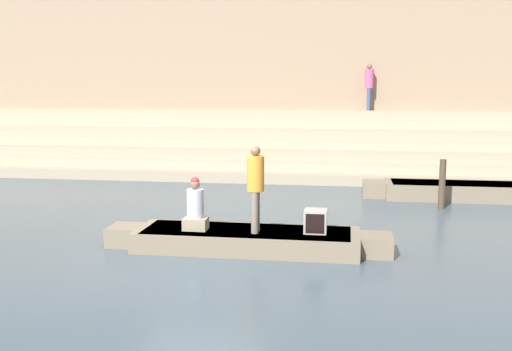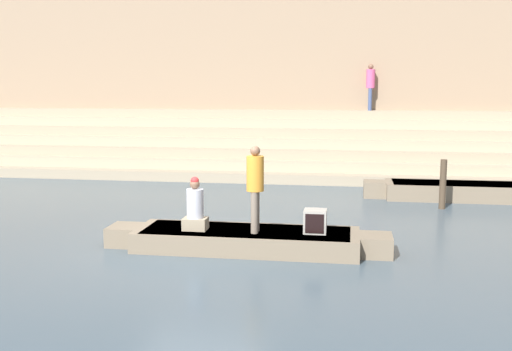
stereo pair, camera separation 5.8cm
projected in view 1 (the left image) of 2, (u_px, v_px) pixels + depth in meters
ground_plane at (200, 249)px, 11.77m from camera, size 120.00×120.00×0.00m
ghat_steps at (271, 150)px, 22.26m from camera, size 36.00×4.62×2.24m
back_wall at (278, 74)px, 24.03m from camera, size 34.20×1.28×7.36m
rowboat_main at (247, 239)px, 11.69m from camera, size 5.59×1.46×0.39m
person_standing at (256, 183)px, 11.37m from camera, size 0.33×0.33×1.67m
person_rowing at (195, 209)px, 11.64m from camera, size 0.46×0.36×1.05m
tv_set at (315, 221)px, 11.45m from camera, size 0.43×0.43×0.45m
moored_boat_shore at (466, 191)px, 16.84m from camera, size 5.76×1.28×0.46m
mooring_post at (442, 184)px, 15.52m from camera, size 0.17×0.17×1.30m
person_on_steps at (369, 84)px, 22.65m from camera, size 0.33×0.33×1.75m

